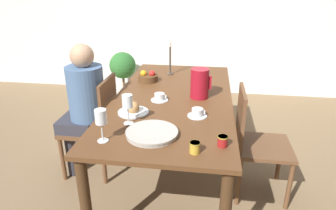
% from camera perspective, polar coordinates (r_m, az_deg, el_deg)
% --- Properties ---
extents(ground_plane, '(20.00, 20.00, 0.00)m').
position_cam_1_polar(ground_plane, '(2.81, 0.87, -12.55)').
color(ground_plane, '#7F6647').
extents(wall_back, '(10.00, 0.06, 2.60)m').
position_cam_1_polar(wall_back, '(4.52, 4.80, 18.54)').
color(wall_back, white).
rests_on(wall_back, ground_plane).
extents(dining_table, '(0.95, 1.96, 0.73)m').
position_cam_1_polar(dining_table, '(2.50, 0.96, -0.33)').
color(dining_table, brown).
rests_on(dining_table, ground_plane).
extents(chair_person_side, '(0.42, 0.42, 0.88)m').
position_cam_1_polar(chair_person_side, '(2.68, -13.51, -3.52)').
color(chair_person_side, brown).
rests_on(chair_person_side, ground_plane).
extents(chair_opposite, '(0.42, 0.42, 0.88)m').
position_cam_1_polar(chair_opposite, '(2.44, 16.20, -6.55)').
color(chair_opposite, brown).
rests_on(chair_opposite, ground_plane).
extents(person_seated, '(0.39, 0.41, 1.17)m').
position_cam_1_polar(person_seated, '(2.61, -15.82, 0.81)').
color(person_seated, '#33333D').
rests_on(person_seated, ground_plane).
extents(red_pitcher, '(0.17, 0.15, 0.24)m').
position_cam_1_polar(red_pitcher, '(2.43, 6.04, 4.13)').
color(red_pitcher, '#A31423').
rests_on(red_pitcher, dining_table).
extents(wine_glass_water, '(0.07, 0.07, 0.21)m').
position_cam_1_polar(wine_glass_water, '(1.97, -7.75, 0.47)').
color(wine_glass_water, white).
rests_on(wine_glass_water, dining_table).
extents(wine_glass_juice, '(0.07, 0.07, 0.20)m').
position_cam_1_polar(wine_glass_juice, '(1.78, -12.67, -2.52)').
color(wine_glass_juice, white).
rests_on(wine_glass_juice, dining_table).
extents(teacup_near_person, '(0.14, 0.14, 0.06)m').
position_cam_1_polar(teacup_near_person, '(2.12, 5.62, -1.54)').
color(teacup_near_person, silver).
rests_on(teacup_near_person, dining_table).
extents(teacup_across, '(0.14, 0.14, 0.06)m').
position_cam_1_polar(teacup_across, '(2.38, -1.61, 1.44)').
color(teacup_across, silver).
rests_on(teacup_across, dining_table).
extents(serving_tray, '(0.33, 0.33, 0.03)m').
position_cam_1_polar(serving_tray, '(1.86, -3.09, -5.37)').
color(serving_tray, '#B7B2A8').
rests_on(serving_tray, dining_table).
extents(bread_plate, '(0.22, 0.22, 0.09)m').
position_cam_1_polar(bread_plate, '(2.17, -6.64, -0.88)').
color(bread_plate, silver).
rests_on(bread_plate, dining_table).
extents(jam_jar_amber, '(0.06, 0.06, 0.07)m').
position_cam_1_polar(jam_jar_amber, '(1.76, 10.35, -6.69)').
color(jam_jar_amber, '#A81E1E').
rests_on(jam_jar_amber, dining_table).
extents(jam_jar_red, '(0.06, 0.06, 0.07)m').
position_cam_1_polar(jam_jar_red, '(1.68, 5.14, -7.97)').
color(jam_jar_red, gold).
rests_on(jam_jar_red, dining_table).
extents(fruit_bowl, '(0.18, 0.18, 0.11)m').
position_cam_1_polar(fruit_bowl, '(2.85, -3.84, 5.28)').
color(fruit_bowl, brown).
rests_on(fruit_bowl, dining_table).
extents(candlestick_tall, '(0.06, 0.06, 0.33)m').
position_cam_1_polar(candlestick_tall, '(3.03, 0.41, 8.23)').
color(candlestick_tall, '#4C4238').
rests_on(candlestick_tall, dining_table).
extents(potted_plant, '(0.39, 0.39, 0.66)m').
position_cam_1_polar(potted_plant, '(4.50, -8.58, 6.52)').
color(potted_plant, beige).
rests_on(potted_plant, ground_plane).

